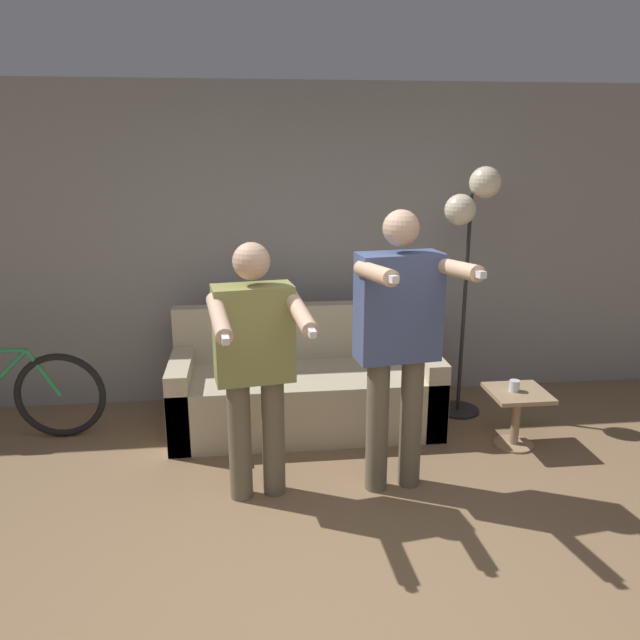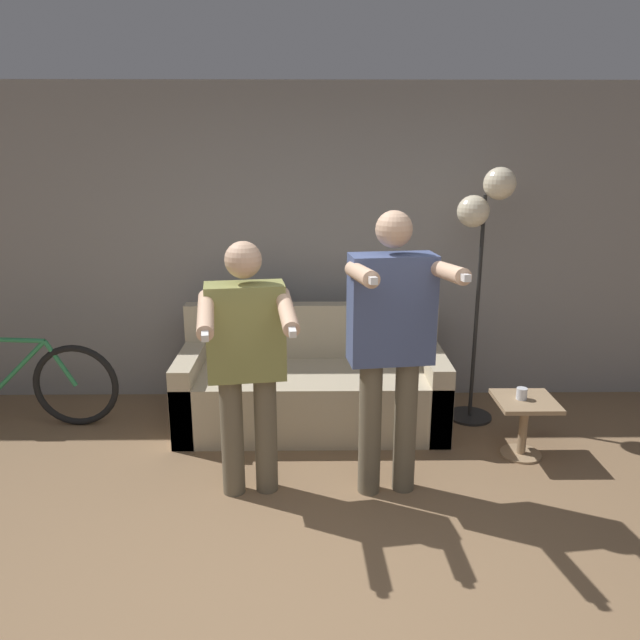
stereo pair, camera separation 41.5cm
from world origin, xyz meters
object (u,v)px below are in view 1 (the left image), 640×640
(floor_lamp, at_px, (471,221))
(cup, at_px, (514,386))
(person_right, at_px, (398,333))
(person_left, at_px, (255,356))
(couch, at_px, (305,389))
(side_table, at_px, (517,407))
(cat, at_px, (257,297))

(floor_lamp, height_order, cup, floor_lamp)
(person_right, bearing_deg, person_left, 172.87)
(couch, relative_size, person_left, 1.26)
(couch, distance_m, side_table, 1.57)
(cup, bearing_deg, couch, 160.02)
(person_left, bearing_deg, side_table, 5.62)
(cat, height_order, side_table, cat)
(cat, relative_size, floor_lamp, 0.20)
(couch, height_order, cup, couch)
(floor_lamp, bearing_deg, couch, -175.59)
(person_right, bearing_deg, floor_lamp, 46.30)
(person_left, relative_size, person_right, 0.90)
(person_left, xyz_separation_m, cup, (1.84, 0.47, -0.46))
(side_table, bearing_deg, cup, 169.75)
(couch, relative_size, floor_lamp, 1.02)
(cat, distance_m, side_table, 2.12)
(couch, xyz_separation_m, side_table, (1.48, -0.53, 0.01))
(person_left, height_order, person_right, person_right)
(person_left, bearing_deg, couch, 60.55)
(person_right, height_order, cat, person_right)
(couch, distance_m, cup, 1.55)
(person_left, distance_m, side_table, 2.02)
(person_left, xyz_separation_m, person_right, (0.86, 0.00, 0.12))
(person_right, bearing_deg, cup, 18.23)
(couch, distance_m, person_left, 1.24)
(person_right, distance_m, side_table, 1.33)
(person_right, distance_m, cat, 1.54)
(side_table, bearing_deg, person_left, -166.07)
(person_left, height_order, side_table, person_left)
(person_left, xyz_separation_m, side_table, (1.87, 0.46, -0.62))
(cat, distance_m, cup, 2.04)
(floor_lamp, height_order, side_table, floor_lamp)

